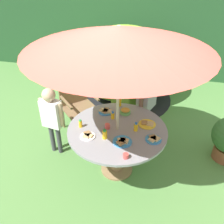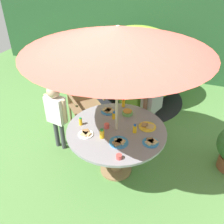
% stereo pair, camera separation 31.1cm
% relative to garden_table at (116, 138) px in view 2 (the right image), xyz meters
% --- Properties ---
extents(ground_plane, '(10.00, 10.00, 0.02)m').
position_rel_garden_table_xyz_m(ground_plane, '(0.00, 0.00, -0.59)').
color(ground_plane, '#548442').
extents(hedge_backdrop, '(9.00, 0.70, 2.14)m').
position_rel_garden_table_xyz_m(hedge_backdrop, '(0.00, 3.67, 0.49)').
color(hedge_backdrop, '#234C28').
rests_on(hedge_backdrop, ground_plane).
extents(garden_table, '(1.29, 1.29, 0.74)m').
position_rel_garden_table_xyz_m(garden_table, '(0.00, 0.00, 0.00)').
color(garden_table, '#93704C').
rests_on(garden_table, ground_plane).
extents(patio_umbrella, '(2.04, 2.04, 2.03)m').
position_rel_garden_table_xyz_m(patio_umbrella, '(0.00, 0.00, 1.32)').
color(patio_umbrella, '#B7AD8C').
rests_on(patio_umbrella, ground_plane).
extents(wooden_chair, '(0.70, 0.70, 0.94)m').
position_rel_garden_table_xyz_m(wooden_chair, '(-0.88, 0.86, -0.06)').
color(wooden_chair, brown).
rests_on(wooden_chair, ground_plane).
extents(dome_tent, '(2.54, 2.54, 1.51)m').
position_rel_garden_table_xyz_m(dome_tent, '(-0.32, 2.09, 0.17)').
color(dome_tent, '#8CC633').
rests_on(dome_tent, ground_plane).
extents(child_in_grey_shirt, '(0.29, 0.43, 1.33)m').
position_rel_garden_table_xyz_m(child_in_grey_shirt, '(0.28, 0.82, 0.27)').
color(child_in_grey_shirt, '#3F3F47').
rests_on(child_in_grey_shirt, ground_plane).
extents(child_in_white_shirt, '(0.38, 0.21, 1.11)m').
position_rel_garden_table_xyz_m(child_in_white_shirt, '(-1.00, 0.17, 0.13)').
color(child_in_white_shirt, '#3F3F47').
rests_on(child_in_white_shirt, ground_plane).
extents(snack_bowl, '(0.15, 0.15, 0.07)m').
position_rel_garden_table_xyz_m(snack_bowl, '(0.03, 0.38, 0.19)').
color(snack_bowl, '#66B259').
rests_on(snack_bowl, garden_table).
extents(plate_front_edge, '(0.23, 0.23, 0.03)m').
position_rel_garden_table_xyz_m(plate_front_edge, '(0.11, -0.24, 0.17)').
color(plate_front_edge, '#338CD8').
rests_on(plate_front_edge, garden_table).
extents(plate_far_right, '(0.20, 0.20, 0.03)m').
position_rel_garden_table_xyz_m(plate_far_right, '(0.47, -0.11, 0.17)').
color(plate_far_right, '#338CD8').
rests_on(plate_far_right, garden_table).
extents(plate_center_front, '(0.23, 0.23, 0.03)m').
position_rel_garden_table_xyz_m(plate_center_front, '(0.37, 0.18, 0.17)').
color(plate_center_front, yellow).
rests_on(plate_center_front, garden_table).
extents(plate_mid_left, '(0.20, 0.20, 0.03)m').
position_rel_garden_table_xyz_m(plate_mid_left, '(-0.25, 0.35, 0.17)').
color(plate_mid_left, '#338CD8').
rests_on(plate_mid_left, garden_table).
extents(plate_far_left, '(0.19, 0.19, 0.03)m').
position_rel_garden_table_xyz_m(plate_far_left, '(-0.32, -0.23, 0.17)').
color(plate_far_left, white).
rests_on(plate_far_left, garden_table).
extents(juice_bottle_near_left, '(0.05, 0.05, 0.12)m').
position_rel_garden_table_xyz_m(juice_bottle_near_left, '(0.24, 0.02, 0.21)').
color(juice_bottle_near_left, yellow).
rests_on(juice_bottle_near_left, garden_table).
extents(juice_bottle_near_right, '(0.06, 0.06, 0.13)m').
position_rel_garden_table_xyz_m(juice_bottle_near_right, '(-0.11, -0.22, 0.21)').
color(juice_bottle_near_right, yellow).
rests_on(juice_bottle_near_right, garden_table).
extents(juice_bottle_center_back, '(0.04, 0.04, 0.11)m').
position_rel_garden_table_xyz_m(juice_bottle_center_back, '(-0.48, -0.07, 0.21)').
color(juice_bottle_center_back, yellow).
rests_on(juice_bottle_center_back, garden_table).
extents(juice_bottle_mid_right, '(0.05, 0.05, 0.11)m').
position_rel_garden_table_xyz_m(juice_bottle_mid_right, '(-0.11, 0.22, 0.20)').
color(juice_bottle_mid_right, yellow).
rests_on(juice_bottle_mid_right, garden_table).
extents(juice_bottle_back_edge, '(0.05, 0.05, 0.13)m').
position_rel_garden_table_xyz_m(juice_bottle_back_edge, '(-0.09, 0.56, 0.22)').
color(juice_bottle_back_edge, yellow).
rests_on(juice_bottle_back_edge, garden_table).
extents(cup_near, '(0.06, 0.06, 0.06)m').
position_rel_garden_table_xyz_m(cup_near, '(0.20, -0.50, 0.18)').
color(cup_near, '#E04C47').
rests_on(cup_near, garden_table).
extents(cup_far, '(0.07, 0.07, 0.06)m').
position_rel_garden_table_xyz_m(cup_far, '(-0.13, -0.01, 0.19)').
color(cup_far, '#E04C47').
rests_on(cup_far, garden_table).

